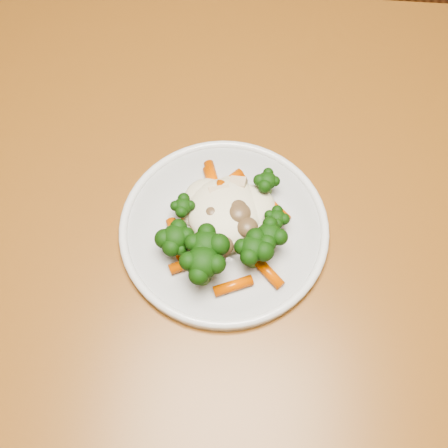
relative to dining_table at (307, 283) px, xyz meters
name	(u,v)px	position (x,y,z in m)	size (l,w,h in m)	color
dining_table	(307,283)	(0.00, 0.00, 0.00)	(1.30, 0.89, 0.75)	#945922
plate	(224,230)	(-0.11, 0.02, 0.10)	(0.24, 0.24, 0.01)	silver
meal	(222,231)	(-0.11, 0.00, 0.12)	(0.15, 0.18, 0.05)	#F0E4C0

